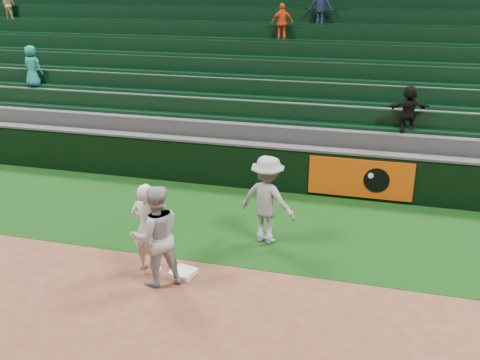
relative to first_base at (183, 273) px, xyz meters
The scene contains 8 objects.
ground 0.35m from the first_base, 86.95° to the right, with size 70.00×70.00×0.00m, color brown.
foul_grass 2.65m from the first_base, 89.60° to the left, with size 36.00×4.20×0.01m, color black.
first_base is the anchor object (origin of this frame).
first_baseman 1.09m from the first_base, behind, with size 0.65×0.43×1.79m, color silver.
baserunner 1.04m from the first_base, 133.83° to the right, with size 0.94×0.73×1.92m, color #ADB0B8.
base_coach 2.37m from the first_base, 55.59° to the left, with size 1.24×0.71×1.92m, color #9496A0.
field_wall 4.88m from the first_base, 89.47° to the left, with size 36.00×0.45×1.25m.
stadium_seating 8.78m from the first_base, 89.89° to the left, with size 36.00×5.95×5.17m.
Camera 1 is at (3.39, -8.00, 5.30)m, focal length 40.00 mm.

